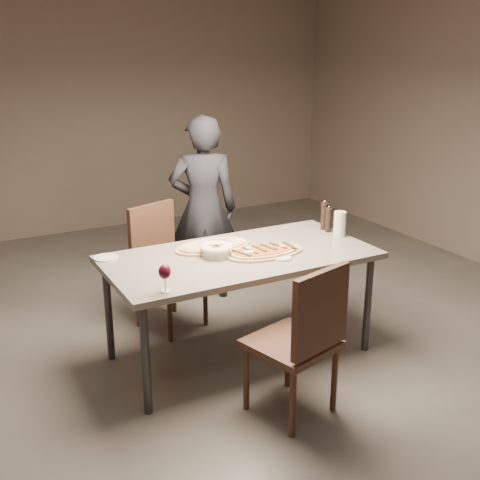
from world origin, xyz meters
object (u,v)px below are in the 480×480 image
zucchini_pizza (265,251)px  carafe (340,224)px  dining_table (240,262)px  pepper_mill_left (324,216)px  chair_far (163,259)px  bread_basket (216,250)px  chair_near (304,335)px  ham_pizza (213,246)px  diner (203,209)px

zucchini_pizza → carafe: bearing=-11.2°
dining_table → pepper_mill_left: size_ratio=7.95×
zucchini_pizza → chair_far: (-0.43, 0.80, -0.24)m
bread_basket → pepper_mill_left: bearing=9.2°
pepper_mill_left → dining_table: bearing=-166.6°
chair_near → pepper_mill_left: bearing=34.7°
zucchini_pizza → bread_basket: (-0.31, 0.11, 0.03)m
ham_pizza → diner: diner is taller
zucchini_pizza → chair_near: chair_near is taller
dining_table → pepper_mill_left: pepper_mill_left is taller
zucchini_pizza → pepper_mill_left: pepper_mill_left is taller
ham_pizza → bread_basket: 0.18m
chair_near → ham_pizza: bearing=78.6°
ham_pizza → carafe: (0.93, -0.20, 0.08)m
dining_table → chair_far: size_ratio=1.91×
dining_table → zucchini_pizza: (0.15, -0.07, 0.07)m
carafe → chair_near: size_ratio=0.19×
chair_far → diner: bearing=-165.3°
carafe → dining_table: bearing=-179.7°
carafe → diner: diner is taller
dining_table → zucchini_pizza: zucchini_pizza is taller
ham_pizza → pepper_mill_left: 0.94m
ham_pizza → chair_far: 0.60m
diner → bread_basket: bearing=92.8°
ham_pizza → chair_far: (-0.17, 0.53, -0.24)m
bread_basket → chair_far: 0.75m
zucchini_pizza → chair_near: 0.82m
dining_table → bread_basket: bread_basket is taller
dining_table → chair_far: 0.80m
dining_table → diner: (0.23, 1.08, 0.09)m
chair_near → chair_far: bearing=83.7°
zucchini_pizza → chair_near: size_ratio=0.59×
bread_basket → zucchini_pizza: bearing=-19.0°
carafe → diner: (-0.60, 1.07, -0.06)m
pepper_mill_left → chair_far: (-1.11, 0.53, -0.33)m
zucchini_pizza → chair_far: chair_far is taller
bread_basket → dining_table: bearing=-13.4°
ham_pizza → pepper_mill_left: pepper_mill_left is taller
zucchini_pizza → chair_far: size_ratio=0.60×
chair_far → chair_near: bearing=79.2°
bread_basket → chair_near: (0.12, -0.86, -0.26)m
ham_pizza → diner: 0.94m
zucchini_pizza → carafe: size_ratio=3.04×
dining_table → zucchini_pizza: 0.18m
chair_near → diner: bearing=66.9°
chair_near → bread_basket: bearing=82.9°
bread_basket → pepper_mill_left: (0.99, 0.16, 0.06)m
carafe → diner: size_ratio=0.12×
pepper_mill_left → chair_far: bearing=154.4°
pepper_mill_left → diner: (-0.60, 0.88, -0.08)m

